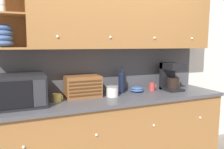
# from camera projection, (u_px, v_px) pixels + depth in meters

# --- Properties ---
(wall_back) EXTENTS (5.10, 0.06, 2.60)m
(wall_back) POSITION_uv_depth(u_px,v_px,m) (105.00, 63.00, 2.81)
(wall_back) COLOR white
(wall_back) RESTS_ON ground_plane
(counter_unit) EXTENTS (2.72, 0.64, 0.94)m
(counter_unit) POSITION_uv_depth(u_px,v_px,m) (115.00, 135.00, 2.61)
(counter_unit) COLOR #A36B38
(counter_unit) RESTS_ON ground_plane
(backsplash_panel) EXTENTS (2.70, 0.01, 0.56)m
(backsplash_panel) POSITION_uv_depth(u_px,v_px,m) (106.00, 70.00, 2.79)
(backsplash_panel) COLOR #4C4C51
(backsplash_panel) RESTS_ON counter_unit
(upper_cabinets) EXTENTS (2.70, 0.37, 0.71)m
(upper_cabinets) POSITION_uv_depth(u_px,v_px,m) (122.00, 19.00, 2.61)
(upper_cabinets) COLOR #A36B38
(upper_cabinets) RESTS_ON backsplash_panel
(microwave) EXTENTS (0.51, 0.42, 0.31)m
(microwave) POSITION_uv_depth(u_px,v_px,m) (18.00, 91.00, 2.14)
(microwave) COLOR black
(microwave) RESTS_ON counter_unit
(mug_blue_second) EXTENTS (0.11, 0.10, 0.09)m
(mug_blue_second) POSITION_uv_depth(u_px,v_px,m) (57.00, 98.00, 2.32)
(mug_blue_second) COLOR gold
(mug_blue_second) RESTS_ON counter_unit
(bread_box) EXTENTS (0.40, 0.26, 0.25)m
(bread_box) POSITION_uv_depth(u_px,v_px,m) (83.00, 86.00, 2.54)
(bread_box) COLOR brown
(bread_box) RESTS_ON counter_unit
(storage_canister) EXTENTS (0.14, 0.14, 0.12)m
(storage_canister) POSITION_uv_depth(u_px,v_px,m) (112.00, 91.00, 2.55)
(storage_canister) COLOR silver
(storage_canister) RESTS_ON counter_unit
(wine_bottle) EXTENTS (0.08, 0.08, 0.33)m
(wine_bottle) POSITION_uv_depth(u_px,v_px,m) (121.00, 81.00, 2.75)
(wine_bottle) COLOR black
(wine_bottle) RESTS_ON counter_unit
(bowl_stack_on_counter) EXTENTS (0.17, 0.17, 0.07)m
(bowl_stack_on_counter) POSITION_uv_depth(u_px,v_px,m) (137.00, 89.00, 2.82)
(bowl_stack_on_counter) COLOR #3D5B93
(bowl_stack_on_counter) RESTS_ON counter_unit
(mug) EXTENTS (0.09, 0.08, 0.10)m
(mug) POSITION_uv_depth(u_px,v_px,m) (152.00, 87.00, 2.89)
(mug) COLOR #B73D38
(mug) RESTS_ON counter_unit
(coffee_maker) EXTENTS (0.22, 0.28, 0.36)m
(coffee_maker) POSITION_uv_depth(u_px,v_px,m) (171.00, 76.00, 2.92)
(coffee_maker) COLOR black
(coffee_maker) RESTS_ON counter_unit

